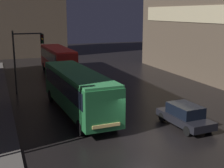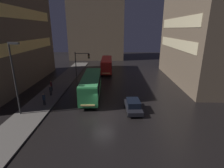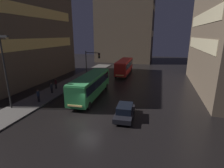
{
  "view_description": "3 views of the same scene",
  "coord_description": "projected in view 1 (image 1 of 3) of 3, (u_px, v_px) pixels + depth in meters",
  "views": [
    {
      "loc": [
        -7.86,
        -15.48,
        7.51
      ],
      "look_at": [
        0.45,
        6.67,
        2.08
      ],
      "focal_mm": 50.0,
      "sensor_mm": 36.0,
      "label": 1
    },
    {
      "loc": [
        1.44,
        -18.97,
        10.14
      ],
      "look_at": [
        0.91,
        6.31,
        2.09
      ],
      "focal_mm": 28.0,
      "sensor_mm": 36.0,
      "label": 2
    },
    {
      "loc": [
        7.04,
        -15.7,
        8.81
      ],
      "look_at": [
        0.6,
        7.51,
        1.98
      ],
      "focal_mm": 28.0,
      "sensor_mm": 36.0,
      "label": 3
    }
  ],
  "objects": [
    {
      "name": "bus_far",
      "position": [
        58.0,
        58.0,
        38.42
      ],
      "size": [
        2.72,
        10.12,
        3.31
      ],
      "rotation": [
        0.0,
        0.0,
        3.17
      ],
      "color": "#AD1E19",
      "rests_on": "ground"
    },
    {
      "name": "ground_plane",
      "position": [
        144.0,
        142.0,
        18.5
      ],
      "size": [
        120.0,
        120.0,
        0.0
      ],
      "primitive_type": "plane",
      "color": "black"
    },
    {
      "name": "bus_near",
      "position": [
        78.0,
        88.0,
        23.32
      ],
      "size": [
        3.09,
        11.36,
        3.27
      ],
      "rotation": [
        0.0,
        0.0,
        3.19
      ],
      "color": "#236B38",
      "rests_on": "ground"
    },
    {
      "name": "traffic_light_main",
      "position": [
        25.0,
        52.0,
        28.8
      ],
      "size": [
        2.82,
        0.35,
        5.93
      ],
      "color": "#2D2D2D",
      "rests_on": "ground"
    },
    {
      "name": "car_taxi",
      "position": [
        185.0,
        115.0,
        20.91
      ],
      "size": [
        2.1,
        4.4,
        1.52
      ],
      "rotation": [
        0.0,
        0.0,
        3.2
      ],
      "color": "black",
      "rests_on": "ground"
    }
  ]
}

